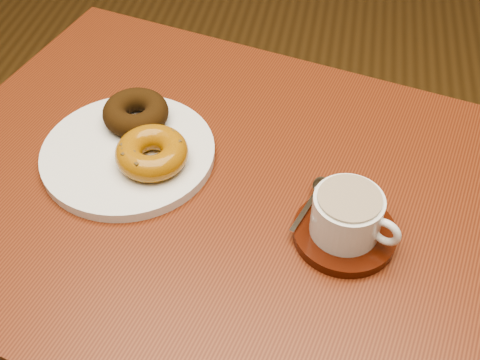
% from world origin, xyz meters
% --- Properties ---
extents(cafe_table, '(1.01, 0.85, 0.82)m').
position_xyz_m(cafe_table, '(0.26, 0.24, 0.69)').
color(cafe_table, '#642B15').
rests_on(cafe_table, ground).
extents(donut_plate, '(0.26, 0.26, 0.02)m').
position_xyz_m(donut_plate, '(0.11, 0.28, 0.83)').
color(donut_plate, silver).
rests_on(donut_plate, cafe_table).
extents(donut_cinnamon, '(0.14, 0.14, 0.04)m').
position_xyz_m(donut_cinnamon, '(0.11, 0.34, 0.86)').
color(donut_cinnamon, black).
rests_on(donut_cinnamon, donut_plate).
extents(donut_caramel, '(0.14, 0.14, 0.04)m').
position_xyz_m(donut_caramel, '(0.16, 0.26, 0.86)').
color(donut_caramel, '#9C6211').
rests_on(donut_caramel, donut_plate).
extents(saucer, '(0.14, 0.14, 0.01)m').
position_xyz_m(saucer, '(0.43, 0.19, 0.83)').
color(saucer, '#391207').
rests_on(saucer, cafe_table).
extents(coffee_cup, '(0.11, 0.09, 0.06)m').
position_xyz_m(coffee_cup, '(0.43, 0.18, 0.87)').
color(coffee_cup, silver).
rests_on(coffee_cup, saucer).
extents(teaspoon, '(0.05, 0.10, 0.01)m').
position_xyz_m(teaspoon, '(0.39, 0.24, 0.84)').
color(teaspoon, silver).
rests_on(teaspoon, saucer).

